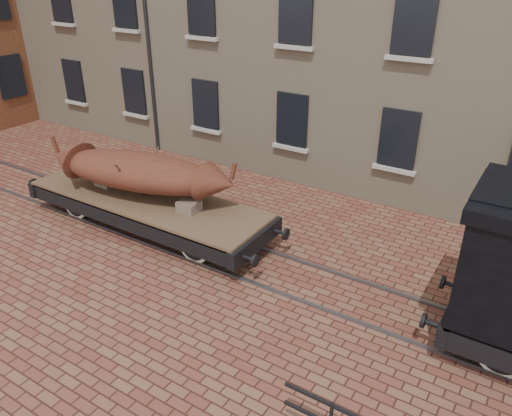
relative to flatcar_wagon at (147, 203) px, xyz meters
The scene contains 4 objects.
ground 4.41m from the flatcar_wagon, ahead, with size 90.00×90.00×0.00m, color brown.
rail_track 4.41m from the flatcar_wagon, ahead, with size 30.00×1.52×0.06m.
flatcar_wagon is the anchor object (origin of this frame).
iron_boat 0.95m from the flatcar_wagon, behind, with size 5.68×2.52×1.40m.
Camera 1 is at (4.86, -8.87, 6.93)m, focal length 35.00 mm.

